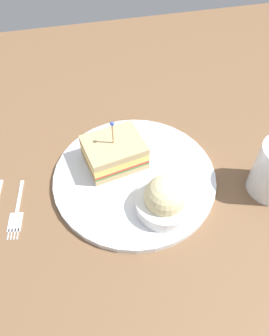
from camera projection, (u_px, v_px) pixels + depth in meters
The scene contains 5 objects.
ground_plane at pixel (134, 182), 60.31cm from camera, with size 118.14×118.14×2.00cm, color brown.
plate at pixel (134, 177), 59.07cm from camera, with size 29.10×29.10×1.18cm, color white.
sandwich_half_center at pixel (114, 152), 58.66cm from camera, with size 11.56×9.91×9.86cm.
coleslaw_bowl at pixel (165, 199), 52.32cm from camera, with size 9.48×9.48×6.83cm.
fork at pixel (16, 215), 54.57cm from camera, with size 2.90×11.82×0.35cm.
Camera 1 is at (-7.97, -35.10, 47.46)cm, focal length 35.00 mm.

